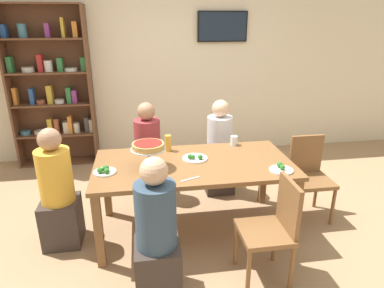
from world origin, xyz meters
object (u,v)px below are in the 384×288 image
Objects in this scene: water_glass_clear_near at (234,140)px; dining_table at (194,170)px; bookshelf at (52,88)px; salad_plate_spare at (195,158)px; cutlery_knife_near at (155,184)px; diner_near_left at (157,240)px; water_glass_clear_far at (143,146)px; cutlery_fork_near at (190,179)px; diner_head_west at (58,197)px; beer_glass_amber_tall at (168,143)px; diner_far_left at (148,157)px; chair_near_right at (274,226)px; chair_head_east at (309,173)px; deep_dish_pizza_stand at (148,147)px; diner_far_right at (219,153)px; salad_plate_far_diner at (281,169)px; television at (222,26)px; salad_plate_near_diner at (105,171)px.

dining_table is at bearing -141.63° from water_glass_clear_near.
salad_plate_spare is (1.70, -1.94, -0.36)m from bookshelf.
cutlery_knife_near is (-0.39, -0.39, 0.08)m from dining_table.
salad_plate_spare is 1.37× the size of cutlery_knife_near.
water_glass_clear_near is at bearing -37.09° from diner_near_left.
water_glass_clear_far is 0.62× the size of cutlery_fork_near.
diner_near_left is at bearing -42.44° from diner_head_west.
beer_glass_amber_tall is 0.25m from water_glass_clear_far.
chair_near_right is (0.93, -1.54, -0.01)m from diner_far_left.
diner_far_left is 1.80m from chair_head_east.
water_glass_clear_far is (-0.04, 0.41, -0.14)m from deep_dish_pizza_stand.
deep_dish_pizza_stand reaches higher than chair_near_right.
deep_dish_pizza_stand reaches higher than water_glass_clear_near.
diner_far_right is 1.03m from water_glass_clear_far.
chair_near_right is at bearing -48.88° from water_glass_clear_far.
diner_near_left is at bearing -99.58° from beer_glass_amber_tall.
water_glass_clear_far is at bearing -53.49° from bookshelf.
water_glass_clear_far is (-0.25, 0.03, -0.03)m from beer_glass_amber_tall.
salad_plate_far_diner is (2.01, -0.28, 0.27)m from diner_head_west.
television is at bearing 81.56° from water_glass_clear_near.
salad_plate_spare reaches higher than dining_table.
bookshelf is at bearing 126.51° from water_glass_clear_far.
cutlery_fork_near is at bearing -62.17° from water_glass_clear_far.
chair_near_right is (0.52, -0.75, -0.17)m from dining_table.
chair_near_right is 1.26m from deep_dish_pizza_stand.
diner_head_west is 0.53m from salad_plate_near_diner.
chair_near_right is (1.78, -0.73, -0.01)m from diner_head_west.
dining_table is 16.61× the size of water_glass_clear_far.
diner_head_west is 2.04m from salad_plate_far_diner.
diner_near_left is 5.41× the size of salad_plate_far_diner.
diner_far_left is at bearing 83.96° from cutlery_fork_near.
water_glass_clear_far is (0.35, 0.48, 0.03)m from salad_plate_near_diner.
diner_head_west is (-1.26, -0.02, -0.17)m from dining_table.
chair_head_east is 1.74m from deep_dish_pizza_stand.
water_glass_clear_near reaches higher than dining_table.
bookshelf is 6.90× the size of deep_dish_pizza_stand.
cutlery_fork_near is at bearing -176.53° from salad_plate_far_diner.
diner_far_left is at bearing 43.56° from diner_head_west.
diner_far_right is (0.85, -0.01, 0.00)m from diner_far_left.
salad_plate_spare is at bearing 14.09° from deep_dish_pizza_stand.
chair_head_east is 1.73m from cutlery_knife_near.
diner_near_left is 6.39× the size of cutlery_knife_near.
beer_glass_amber_tall is at bearing -56.29° from diner_far_right.
water_glass_clear_near is at bearing 13.35° from diner_head_west.
salad_plate_spare is 1.37× the size of cutlery_fork_near.
water_glass_clear_far is (1.22, -1.64, -0.32)m from bookshelf.
chair_near_right is at bearing -58.99° from salad_plate_spare.
salad_plate_far_diner is (1.17, -0.26, -0.18)m from deep_dish_pizza_stand.
deep_dish_pizza_stand is (-1.68, -0.15, 0.45)m from chair_head_east.
dining_table is at bearing 7.76° from salad_plate_near_diner.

